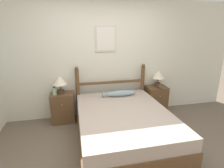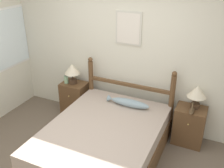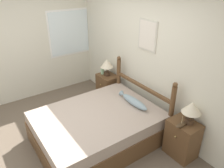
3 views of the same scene
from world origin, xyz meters
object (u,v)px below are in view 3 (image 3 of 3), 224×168
Objects in this scene: table_lamp_right at (192,109)px; bottle at (103,71)px; model_boat at (181,125)px; nightstand_left at (108,88)px; nightstand_right at (182,139)px; table_lamp_left at (107,64)px; fish_pillow at (133,101)px; bed at (98,127)px.

table_lamp_right reaches higher than bottle.
table_lamp_right is 1.67× the size of model_boat.
table_lamp_right is at bearing 1.09° from nightstand_left.
bottle reaches higher than nightstand_right.
table_lamp_left is 1.26m from fish_pillow.
bed is 11.04× the size of bottle.
nightstand_right is 0.36m from model_boat.
bed is at bearing -36.19° from bottle.
bottle is at bearing 178.24° from model_boat.
bottle is at bearing -177.87° from table_lamp_right.
bed is 5.50× the size of table_lamp_left.
table_lamp_right is (2.19, 0.04, 0.58)m from nightstand_left.
table_lamp_left is at bearing 176.95° from model_boat.
bottle reaches higher than fish_pillow.
nightstand_left is 2.15m from nightstand_right.
bed is 1.56m from table_lamp_left.
bottle is (-2.28, -0.04, 0.40)m from nightstand_right.
nightstand_right is at bearing 1.11° from bottle.
model_boat is at bearing 6.63° from fish_pillow.
bed is at bearing -143.35° from model_boat.
table_lamp_right is at bearing 15.15° from fish_pillow.
table_lamp_right reaches higher than nightstand_right.
table_lamp_right reaches higher than model_boat.
table_lamp_left is 1.67× the size of model_boat.
fish_pillow reaches higher than nightstand_right.
bottle reaches higher than bed.
table_lamp_left is (-0.02, 0.00, 0.58)m from nightstand_left.
nightstand_left is at bearing 169.10° from fish_pillow.
fish_pillow is (1.19, -0.23, 0.31)m from nightstand_left.
model_boat is at bearing -3.04° from nightstand_left.
nightstand_right is 0.58m from table_lamp_right.
table_lamp_right is at bearing 41.06° from bed.
fish_pillow is at bearing -10.81° from table_lamp_left.
nightstand_left is at bearing -178.91° from table_lamp_right.
nightstand_right is 2.81× the size of model_boat.
model_boat is at bearing -3.05° from table_lamp_left.
model_boat is at bearing 36.65° from bed.
bed is at bearing -40.39° from table_lamp_left.
model_boat is 0.32× the size of fish_pillow.
model_boat reaches higher than bed.
model_boat is (-0.02, -0.16, -0.24)m from table_lamp_right.
bottle is at bearing 143.81° from bed.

